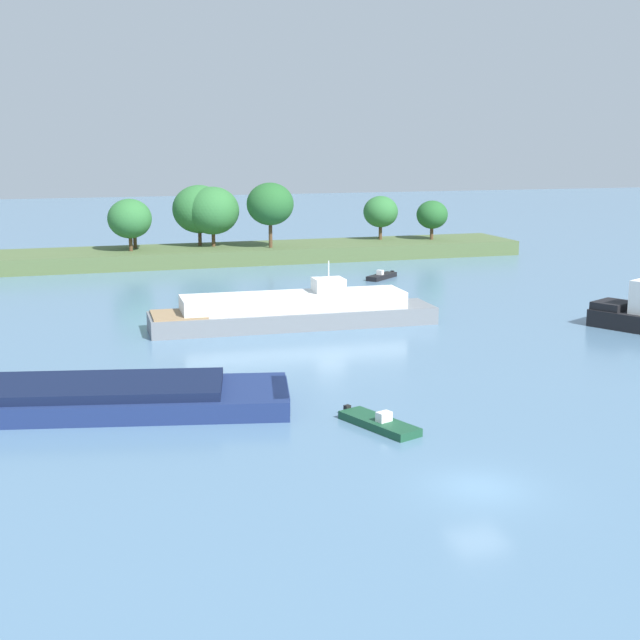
# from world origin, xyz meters

# --- Properties ---
(ground_plane) EXTENTS (400.00, 400.00, 0.00)m
(ground_plane) POSITION_xyz_m (0.00, 0.00, 0.00)
(ground_plane) COLOR slate
(treeline_island) EXTENTS (72.94, 10.61, 9.55)m
(treeline_island) POSITION_xyz_m (4.26, 73.05, 3.00)
(treeline_island) COLOR #4C6038
(treeline_island) RESTS_ON ground
(small_motorboat) EXTENTS (4.34, 3.97, 0.98)m
(small_motorboat) POSITION_xyz_m (16.62, 54.73, 0.26)
(small_motorboat) COLOR black
(small_motorboat) RESTS_ON ground
(white_riverboat) EXTENTS (22.86, 5.44, 5.16)m
(white_riverboat) POSITION_xyz_m (1.16, 34.04, 1.25)
(white_riverboat) COLOR slate
(white_riverboat) RESTS_ON ground
(fishing_skiff) EXTENTS (3.13, 5.15, 0.92)m
(fishing_skiff) POSITION_xyz_m (-1.25, 8.78, 0.24)
(fishing_skiff) COLOR #19472D
(fishing_skiff) RESTS_ON ground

